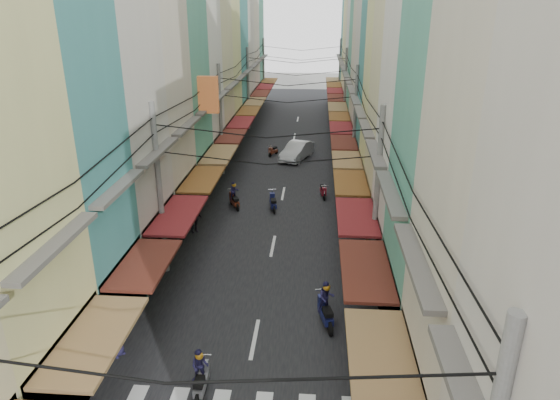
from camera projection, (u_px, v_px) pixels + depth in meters
The scene contains 14 objects.
ground at pixel (260, 310), 21.08m from camera, with size 160.00×160.00×0.00m, color slate.
road at pixel (288, 167), 39.66m from camera, with size 10.00×80.00×0.02m, color black.
sidewalk_left at pixel (208, 165), 40.10m from camera, with size 3.00×80.00×0.06m, color slate.
sidewalk_right at pixel (371, 169), 39.20m from camera, with size 3.00×80.00×0.06m, color slate.
building_row_left at pixel (169, 41), 33.46m from camera, with size 7.80×67.67×23.70m.
building_row_right at pixel (407, 48), 32.39m from camera, with size 7.80×68.98×22.59m.
utility_poles at pixel (284, 94), 32.63m from camera, with size 10.20×66.13×8.20m.
white_car at pixel (297, 159), 41.78m from camera, with size 5.11×2.00×1.80m, color silver.
bicycle at pixel (389, 302), 21.65m from camera, with size 0.66×1.75×1.20m, color black.
moving_scooters at pixel (271, 242), 25.95m from camera, with size 6.16×29.87×1.92m.
parked_scooters at pixel (378, 378), 16.59m from camera, with size 13.10×11.33×0.96m.
pedestrians at pixel (176, 270), 22.26m from camera, with size 14.39×19.63×2.24m.
market_umbrella at pixel (452, 337), 16.27m from camera, with size 2.06×2.06×2.17m.
traffic_sign at pixel (440, 375), 14.25m from camera, with size 0.10×0.65×2.97m.
Camera 1 is at (2.17, -17.84, 12.00)m, focal length 32.00 mm.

